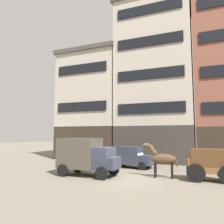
% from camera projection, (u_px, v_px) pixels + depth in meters
% --- Properties ---
extents(ground_plane, '(120.00, 120.00, 0.00)m').
position_uv_depth(ground_plane, '(125.00, 179.00, 14.40)').
color(ground_plane, slate).
extents(building_far_left, '(7.95, 5.88, 13.26)m').
position_uv_depth(building_far_left, '(92.00, 105.00, 27.77)').
color(building_far_left, '#33281E').
rests_on(building_far_left, ground_plane).
extents(building_center_left, '(8.66, 5.88, 18.38)m').
position_uv_depth(building_center_left, '(155.00, 79.00, 25.10)').
color(building_center_left, '#38332D').
rests_on(building_center_left, ground_plane).
extents(cargo_wagon, '(2.98, 1.65, 1.98)m').
position_uv_depth(cargo_wagon, '(209.00, 162.00, 13.79)').
color(cargo_wagon, brown).
rests_on(cargo_wagon, ground_plane).
extents(draft_horse, '(2.35, 0.69, 2.30)m').
position_uv_depth(draft_horse, '(162.00, 159.00, 14.88)').
color(draft_horse, '#513823').
rests_on(draft_horse, ground_plane).
extents(delivery_truck_far, '(4.41, 2.26, 2.62)m').
position_uv_depth(delivery_truck_far, '(87.00, 155.00, 15.66)').
color(delivery_truck_far, '#333847').
rests_on(delivery_truck_far, ground_plane).
extents(sedan_dark, '(3.86, 2.20, 1.83)m').
position_uv_depth(sedan_dark, '(132.00, 157.00, 19.32)').
color(sedan_dark, '#333847').
rests_on(sedan_dark, ground_plane).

